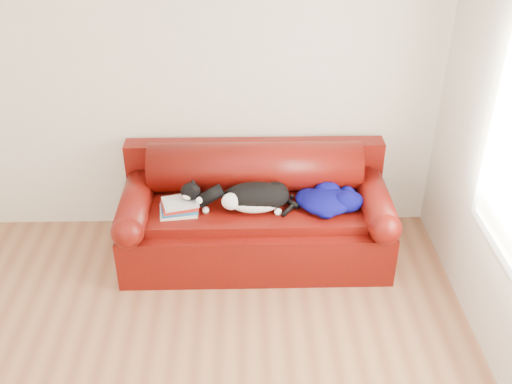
# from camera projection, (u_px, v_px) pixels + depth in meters

# --- Properties ---
(room_shell) EXTENTS (4.52, 4.02, 2.61)m
(room_shell) POSITION_uv_depth(u_px,v_px,m) (131.00, 165.00, 2.82)
(room_shell) COLOR beige
(room_shell) RESTS_ON ground
(sofa_base) EXTENTS (2.10, 0.90, 0.50)m
(sofa_base) POSITION_uv_depth(u_px,v_px,m) (256.00, 230.00, 4.84)
(sofa_base) COLOR #3C0206
(sofa_base) RESTS_ON ground
(sofa_back) EXTENTS (2.10, 1.01, 0.88)m
(sofa_back) POSITION_uv_depth(u_px,v_px,m) (255.00, 182.00, 4.88)
(sofa_back) COLOR #3C0206
(sofa_back) RESTS_ON ground
(book_stack) EXTENTS (0.30, 0.26, 0.10)m
(book_stack) POSITION_uv_depth(u_px,v_px,m) (179.00, 207.00, 4.56)
(book_stack) COLOR silver
(book_stack) RESTS_ON sofa_base
(cat) EXTENTS (0.75, 0.37, 0.27)m
(cat) POSITION_uv_depth(u_px,v_px,m) (255.00, 198.00, 4.57)
(cat) COLOR black
(cat) RESTS_ON sofa_base
(blanket) EXTENTS (0.56, 0.45, 0.16)m
(blanket) POSITION_uv_depth(u_px,v_px,m) (328.00, 199.00, 4.61)
(blanket) COLOR #02054E
(blanket) RESTS_ON sofa_base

